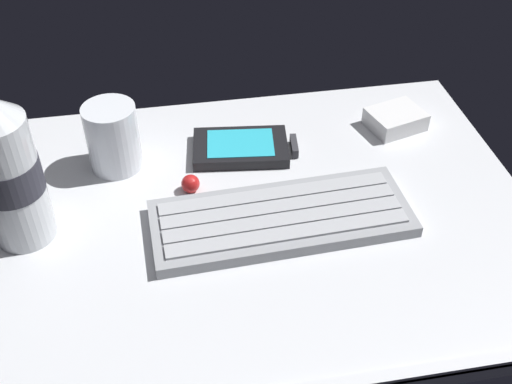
{
  "coord_description": "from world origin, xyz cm",
  "views": [
    {
      "loc": [
        -9.14,
        -52.08,
        48.68
      ],
      "look_at": [
        0.0,
        0.0,
        3.0
      ],
      "focal_mm": 43.9,
      "sensor_mm": 36.0,
      "label": 1
    }
  ],
  "objects_px": {
    "handheld_device": "(246,147)",
    "keyboard": "(281,218)",
    "trackball_mouse": "(190,184)",
    "juice_cup": "(113,140)",
    "charger_block": "(395,119)",
    "water_bottle": "(7,170)"
  },
  "relations": [
    {
      "from": "keyboard",
      "to": "water_bottle",
      "type": "xyz_separation_m",
      "value": [
        -0.28,
        0.03,
        0.08
      ]
    },
    {
      "from": "water_bottle",
      "to": "juice_cup",
      "type": "bearing_deg",
      "value": 46.8
    },
    {
      "from": "juice_cup",
      "to": "charger_block",
      "type": "distance_m",
      "value": 0.37
    },
    {
      "from": "keyboard",
      "to": "trackball_mouse",
      "type": "bearing_deg",
      "value": 142.25
    },
    {
      "from": "handheld_device",
      "to": "juice_cup",
      "type": "distance_m",
      "value": 0.17
    },
    {
      "from": "juice_cup",
      "to": "keyboard",
      "type": "bearing_deg",
      "value": -37.54
    },
    {
      "from": "handheld_device",
      "to": "keyboard",
      "type": "bearing_deg",
      "value": -82.51
    },
    {
      "from": "water_bottle",
      "to": "charger_block",
      "type": "distance_m",
      "value": 0.49
    },
    {
      "from": "charger_block",
      "to": "trackball_mouse",
      "type": "bearing_deg",
      "value": -163.26
    },
    {
      "from": "juice_cup",
      "to": "charger_block",
      "type": "height_order",
      "value": "juice_cup"
    },
    {
      "from": "handheld_device",
      "to": "charger_block",
      "type": "xyz_separation_m",
      "value": [
        0.21,
        0.02,
        0.0
      ]
    },
    {
      "from": "keyboard",
      "to": "handheld_device",
      "type": "distance_m",
      "value": 0.14
    },
    {
      "from": "handheld_device",
      "to": "charger_block",
      "type": "height_order",
      "value": "charger_block"
    },
    {
      "from": "juice_cup",
      "to": "trackball_mouse",
      "type": "relative_size",
      "value": 3.86
    },
    {
      "from": "water_bottle",
      "to": "charger_block",
      "type": "bearing_deg",
      "value": 15.05
    },
    {
      "from": "handheld_device",
      "to": "trackball_mouse",
      "type": "xyz_separation_m",
      "value": [
        -0.08,
        -0.06,
        0.0
      ]
    },
    {
      "from": "charger_block",
      "to": "trackball_mouse",
      "type": "xyz_separation_m",
      "value": [
        -0.28,
        -0.09,
        -0.0
      ]
    },
    {
      "from": "juice_cup",
      "to": "trackball_mouse",
      "type": "distance_m",
      "value": 0.11
    },
    {
      "from": "water_bottle",
      "to": "trackball_mouse",
      "type": "relative_size",
      "value": 9.45
    },
    {
      "from": "keyboard",
      "to": "charger_block",
      "type": "bearing_deg",
      "value": 39.98
    },
    {
      "from": "water_bottle",
      "to": "trackball_mouse",
      "type": "xyz_separation_m",
      "value": [
        0.19,
        0.04,
        -0.08
      ]
    },
    {
      "from": "keyboard",
      "to": "juice_cup",
      "type": "bearing_deg",
      "value": 142.46
    }
  ]
}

